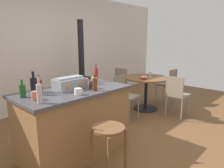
# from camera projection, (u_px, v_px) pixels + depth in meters

# --- Properties ---
(ground_plane) EXTENTS (8.80, 8.80, 0.00)m
(ground_plane) POSITION_uv_depth(u_px,v_px,m) (126.00, 134.00, 3.52)
(ground_plane) COLOR brown
(back_wall) EXTENTS (8.00, 0.10, 2.70)m
(back_wall) POSITION_uv_depth(u_px,v_px,m) (49.00, 50.00, 4.80)
(back_wall) COLOR beige
(back_wall) RESTS_ON ground_plane
(kitchen_island) EXTENTS (1.53, 0.81, 0.93)m
(kitchen_island) POSITION_uv_depth(u_px,v_px,m) (75.00, 121.00, 2.87)
(kitchen_island) COLOR olive
(kitchen_island) RESTS_ON ground_plane
(wooden_stool) EXTENTS (0.36, 0.36, 0.67)m
(wooden_stool) POSITION_uv_depth(u_px,v_px,m) (108.00, 141.00, 2.25)
(wooden_stool) COLOR brown
(wooden_stool) RESTS_ON ground_plane
(dining_table) EXTENTS (1.02, 1.02, 0.76)m
(dining_table) POSITION_uv_depth(u_px,v_px,m) (146.00, 85.00, 4.68)
(dining_table) COLOR black
(dining_table) RESTS_ON ground_plane
(folding_chair_near) EXTENTS (0.42, 0.41, 0.88)m
(folding_chair_near) POSITION_uv_depth(u_px,v_px,m) (177.00, 93.00, 4.15)
(folding_chair_near) COLOR #7F705B
(folding_chair_near) RESTS_ON ground_plane
(folding_chair_far) EXTENTS (0.43, 0.43, 0.87)m
(folding_chair_far) POSITION_uv_depth(u_px,v_px,m) (168.00, 83.00, 5.18)
(folding_chair_far) COLOR #7F705B
(folding_chair_far) RESTS_ON ground_plane
(folding_chair_left) EXTENTS (0.45, 0.45, 0.87)m
(folding_chair_left) POSITION_uv_depth(u_px,v_px,m) (118.00, 83.00, 5.20)
(folding_chair_left) COLOR #7F705B
(folding_chair_left) RESTS_ON ground_plane
(folding_chair_right) EXTENTS (0.43, 0.43, 0.88)m
(folding_chair_right) POSITION_uv_depth(u_px,v_px,m) (124.00, 93.00, 4.14)
(folding_chair_right) COLOR #7F705B
(folding_chair_right) RESTS_ON ground_plane
(wood_stove) EXTENTS (0.44, 0.45, 2.02)m
(wood_stove) POSITION_uv_depth(u_px,v_px,m) (82.00, 87.00, 4.78)
(wood_stove) COLOR black
(wood_stove) RESTS_ON ground_plane
(toolbox) EXTENTS (0.41, 0.25, 0.17)m
(toolbox) POSITION_uv_depth(u_px,v_px,m) (69.00, 83.00, 2.78)
(toolbox) COLOR gray
(toolbox) RESTS_ON kitchen_island
(bottle_0) EXTENTS (0.08, 0.08, 0.23)m
(bottle_0) POSITION_uv_depth(u_px,v_px,m) (39.00, 86.00, 2.62)
(bottle_0) COLOR maroon
(bottle_0) RESTS_ON kitchen_island
(bottle_1) EXTENTS (0.07, 0.07, 0.21)m
(bottle_1) POSITION_uv_depth(u_px,v_px,m) (22.00, 91.00, 2.39)
(bottle_1) COLOR #194C23
(bottle_1) RESTS_ON kitchen_island
(bottle_2) EXTENTS (0.06, 0.06, 0.29)m
(bottle_2) POSITION_uv_depth(u_px,v_px,m) (96.00, 74.00, 3.30)
(bottle_2) COLOR maroon
(bottle_2) RESTS_ON kitchen_island
(bottle_3) EXTENTS (0.08, 0.08, 0.29)m
(bottle_3) POSITION_uv_depth(u_px,v_px,m) (34.00, 86.00, 2.51)
(bottle_3) COLOR black
(bottle_3) RESTS_ON kitchen_island
(bottle_4) EXTENTS (0.06, 0.06, 0.23)m
(bottle_4) POSITION_uv_depth(u_px,v_px,m) (95.00, 84.00, 2.70)
(bottle_4) COLOR #603314
(bottle_4) RESTS_ON kitchen_island
(bottle_5) EXTENTS (0.06, 0.06, 0.29)m
(bottle_5) POSITION_uv_depth(u_px,v_px,m) (39.00, 93.00, 2.16)
(bottle_5) COLOR #B7B2AD
(bottle_5) RESTS_ON kitchen_island
(cup_0) EXTENTS (0.12, 0.08, 0.11)m
(cup_0) POSITION_uv_depth(u_px,v_px,m) (92.00, 85.00, 2.84)
(cup_0) COLOR #383838
(cup_0) RESTS_ON kitchen_island
(cup_1) EXTENTS (0.12, 0.08, 0.10)m
(cup_1) POSITION_uv_depth(u_px,v_px,m) (94.00, 81.00, 3.13)
(cup_1) COLOR tan
(cup_1) RESTS_ON kitchen_island
(cup_2) EXTENTS (0.11, 0.07, 0.10)m
(cup_2) POSITION_uv_depth(u_px,v_px,m) (35.00, 96.00, 2.29)
(cup_2) COLOR #DB6651
(cup_2) RESTS_ON kitchen_island
(cup_3) EXTENTS (0.12, 0.08, 0.10)m
(cup_3) POSITION_uv_depth(u_px,v_px,m) (86.00, 82.00, 3.02)
(cup_3) COLOR #DB6651
(cup_3) RESTS_ON kitchen_island
(cup_4) EXTENTS (0.13, 0.09, 0.08)m
(cup_4) POSITION_uv_depth(u_px,v_px,m) (78.00, 92.00, 2.51)
(cup_4) COLOR white
(cup_4) RESTS_ON kitchen_island
(wine_glass) EXTENTS (0.07, 0.07, 0.14)m
(wine_glass) POSITION_uv_depth(u_px,v_px,m) (150.00, 72.00, 4.71)
(wine_glass) COLOR silver
(wine_glass) RESTS_ON dining_table
(serving_bowl) EXTENTS (0.18, 0.18, 0.07)m
(serving_bowl) POSITION_uv_depth(u_px,v_px,m) (144.00, 77.00, 4.45)
(serving_bowl) COLOR #DB6651
(serving_bowl) RESTS_ON dining_table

